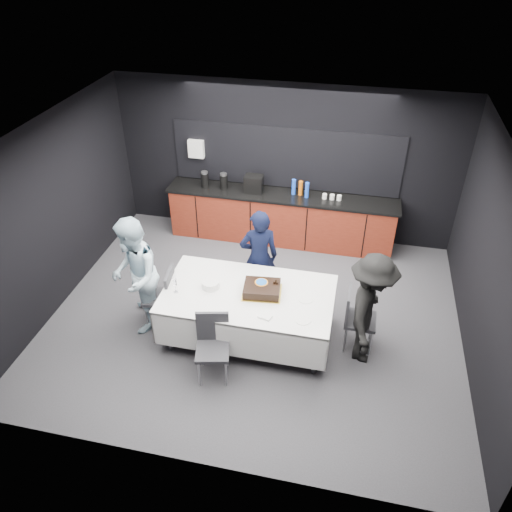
{
  "coord_description": "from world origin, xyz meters",
  "views": [
    {
      "loc": [
        1.23,
        -5.51,
        5.07
      ],
      "look_at": [
        0.0,
        0.1,
        1.05
      ],
      "focal_mm": 35.0,
      "sensor_mm": 36.0,
      "label": 1
    }
  ],
  "objects_px": {
    "cake_assembly": "(262,289)",
    "person_left": "(135,276)",
    "plate_stack": "(211,284)",
    "chair_near": "(213,341)",
    "chair_left": "(164,293)",
    "chair_right": "(355,315)",
    "champagne_flute": "(175,283)",
    "party_table": "(248,301)",
    "person_right": "(370,309)",
    "person_center": "(259,258)"
  },
  "relations": [
    {
      "from": "cake_assembly",
      "to": "chair_right",
      "type": "relative_size",
      "value": 0.61
    },
    {
      "from": "party_table",
      "to": "person_center",
      "type": "height_order",
      "value": "person_center"
    },
    {
      "from": "champagne_flute",
      "to": "person_left",
      "type": "relative_size",
      "value": 0.13
    },
    {
      "from": "champagne_flute",
      "to": "person_right",
      "type": "bearing_deg",
      "value": 3.41
    },
    {
      "from": "cake_assembly",
      "to": "person_left",
      "type": "distance_m",
      "value": 1.78
    },
    {
      "from": "cake_assembly",
      "to": "champagne_flute",
      "type": "xyz_separation_m",
      "value": [
        -1.15,
        -0.23,
        0.09
      ]
    },
    {
      "from": "chair_near",
      "to": "chair_left",
      "type": "bearing_deg",
      "value": 140.91
    },
    {
      "from": "chair_right",
      "to": "person_left",
      "type": "xyz_separation_m",
      "value": [
        -3.05,
        -0.24,
        0.35
      ]
    },
    {
      "from": "party_table",
      "to": "chair_right",
      "type": "relative_size",
      "value": 2.51
    },
    {
      "from": "party_table",
      "to": "chair_left",
      "type": "distance_m",
      "value": 1.25
    },
    {
      "from": "champagne_flute",
      "to": "person_center",
      "type": "relative_size",
      "value": 0.14
    },
    {
      "from": "cake_assembly",
      "to": "chair_left",
      "type": "relative_size",
      "value": 0.61
    },
    {
      "from": "person_center",
      "to": "person_right",
      "type": "height_order",
      "value": "person_right"
    },
    {
      "from": "champagne_flute",
      "to": "party_table",
      "type": "bearing_deg",
      "value": 11.08
    },
    {
      "from": "person_left",
      "to": "party_table",
      "type": "bearing_deg",
      "value": 72.38
    },
    {
      "from": "party_table",
      "to": "person_left",
      "type": "xyz_separation_m",
      "value": [
        -1.59,
        -0.09,
        0.24
      ]
    },
    {
      "from": "champagne_flute",
      "to": "person_left",
      "type": "bearing_deg",
      "value": 171.4
    },
    {
      "from": "party_table",
      "to": "chair_near",
      "type": "bearing_deg",
      "value": -110.96
    },
    {
      "from": "chair_left",
      "to": "person_center",
      "type": "bearing_deg",
      "value": 33.33
    },
    {
      "from": "cake_assembly",
      "to": "person_center",
      "type": "height_order",
      "value": "person_center"
    },
    {
      "from": "plate_stack",
      "to": "chair_near",
      "type": "bearing_deg",
      "value": -72.56
    },
    {
      "from": "plate_stack",
      "to": "person_left",
      "type": "height_order",
      "value": "person_left"
    },
    {
      "from": "person_right",
      "to": "cake_assembly",
      "type": "bearing_deg",
      "value": 92.73
    },
    {
      "from": "champagne_flute",
      "to": "person_right",
      "type": "xyz_separation_m",
      "value": [
        2.59,
        0.15,
        -0.12
      ]
    },
    {
      "from": "chair_left",
      "to": "chair_near",
      "type": "bearing_deg",
      "value": -39.09
    },
    {
      "from": "party_table",
      "to": "plate_stack",
      "type": "bearing_deg",
      "value": 178.57
    },
    {
      "from": "party_table",
      "to": "champagne_flute",
      "type": "xyz_separation_m",
      "value": [
        -0.97,
        -0.19,
        0.3
      ]
    },
    {
      "from": "plate_stack",
      "to": "person_right",
      "type": "relative_size",
      "value": 0.15
    },
    {
      "from": "person_center",
      "to": "person_left",
      "type": "relative_size",
      "value": 0.9
    },
    {
      "from": "champagne_flute",
      "to": "person_center",
      "type": "bearing_deg",
      "value": 47.29
    },
    {
      "from": "party_table",
      "to": "plate_stack",
      "type": "height_order",
      "value": "plate_stack"
    },
    {
      "from": "cake_assembly",
      "to": "party_table",
      "type": "bearing_deg",
      "value": -166.24
    },
    {
      "from": "plate_stack",
      "to": "party_table",
      "type": "bearing_deg",
      "value": -1.43
    },
    {
      "from": "chair_left",
      "to": "person_left",
      "type": "relative_size",
      "value": 0.53
    },
    {
      "from": "cake_assembly",
      "to": "champagne_flute",
      "type": "height_order",
      "value": "champagne_flute"
    },
    {
      "from": "chair_near",
      "to": "person_center",
      "type": "distance_m",
      "value": 1.63
    },
    {
      "from": "party_table",
      "to": "cake_assembly",
      "type": "height_order",
      "value": "cake_assembly"
    },
    {
      "from": "chair_left",
      "to": "person_left",
      "type": "xyz_separation_m",
      "value": [
        -0.34,
        -0.12,
        0.35
      ]
    },
    {
      "from": "chair_near",
      "to": "cake_assembly",
      "type": "bearing_deg",
      "value": 59.46
    },
    {
      "from": "plate_stack",
      "to": "chair_right",
      "type": "relative_size",
      "value": 0.26
    },
    {
      "from": "party_table",
      "to": "chair_near",
      "type": "xyz_separation_m",
      "value": [
        -0.29,
        -0.76,
        -0.11
      ]
    },
    {
      "from": "cake_assembly",
      "to": "person_right",
      "type": "xyz_separation_m",
      "value": [
        1.44,
        -0.08,
        -0.03
      ]
    },
    {
      "from": "party_table",
      "to": "person_center",
      "type": "xyz_separation_m",
      "value": [
        -0.03,
        0.83,
        0.15
      ]
    },
    {
      "from": "plate_stack",
      "to": "person_center",
      "type": "distance_m",
      "value": 0.96
    },
    {
      "from": "chair_left",
      "to": "person_right",
      "type": "distance_m",
      "value": 2.88
    },
    {
      "from": "person_right",
      "to": "person_center",
      "type": "bearing_deg",
      "value": 68.25
    },
    {
      "from": "party_table",
      "to": "person_center",
      "type": "relative_size",
      "value": 1.46
    },
    {
      "from": "chair_left",
      "to": "champagne_flute",
      "type": "bearing_deg",
      "value": -36.95
    },
    {
      "from": "champagne_flute",
      "to": "person_right",
      "type": "distance_m",
      "value": 2.59
    },
    {
      "from": "cake_assembly",
      "to": "chair_right",
      "type": "xyz_separation_m",
      "value": [
        1.27,
        0.1,
        -0.31
      ]
    }
  ]
}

